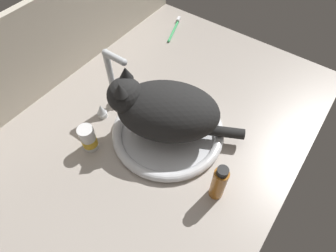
# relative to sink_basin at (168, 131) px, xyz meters

# --- Properties ---
(countertop) EXTENTS (1.20, 0.83, 0.03)m
(countertop) POSITION_rel_sink_basin_xyz_m (0.00, 0.03, -0.03)
(countertop) COLOR #ADA399
(countertop) RESTS_ON ground
(backsplash_wall) EXTENTS (1.20, 0.02, 0.33)m
(backsplash_wall) POSITION_rel_sink_basin_xyz_m (0.00, 0.46, 0.12)
(backsplash_wall) COLOR beige
(backsplash_wall) RESTS_ON ground
(sink_basin) EXTENTS (0.35, 0.35, 0.03)m
(sink_basin) POSITION_rel_sink_basin_xyz_m (0.00, 0.00, 0.00)
(sink_basin) COLOR white
(sink_basin) RESTS_ON countertop
(faucet) EXTENTS (0.17, 0.10, 0.23)m
(faucet) POSITION_rel_sink_basin_xyz_m (-0.00, 0.21, 0.07)
(faucet) COLOR silver
(faucet) RESTS_ON countertop
(cat) EXTENTS (0.30, 0.38, 0.20)m
(cat) POSITION_rel_sink_basin_xyz_m (-0.01, 0.02, 0.10)
(cat) COLOR black
(cat) RESTS_ON sink_basin
(pill_bottle) EXTENTS (0.05, 0.05, 0.09)m
(pill_bottle) POSITION_rel_sink_basin_xyz_m (-0.18, 0.16, 0.03)
(pill_bottle) COLOR white
(pill_bottle) RESTS_ON countertop
(amber_bottle) EXTENTS (0.04, 0.04, 0.14)m
(amber_bottle) POSITION_rel_sink_basin_xyz_m (-0.09, -0.22, 0.05)
(amber_bottle) COLOR #B2661E
(amber_bottle) RESTS_ON countertop
(toothbrush) EXTENTS (0.16, 0.07, 0.02)m
(toothbrush) POSITION_rel_sink_basin_xyz_m (0.46, 0.30, -0.01)
(toothbrush) COLOR #3FB266
(toothbrush) RESTS_ON countertop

